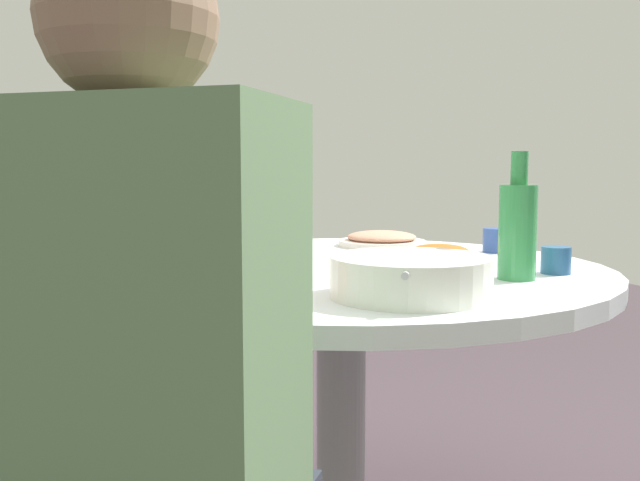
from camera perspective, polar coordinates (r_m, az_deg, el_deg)
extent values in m
cylinder|color=#99999E|center=(1.65, 1.74, -15.01)|extent=(0.11, 0.11, 0.68)
cylinder|color=white|center=(1.56, 1.78, -2.74)|extent=(1.19, 1.19, 0.04)
cylinder|color=#B2B5BA|center=(1.42, -10.19, -1.27)|extent=(0.28, 0.28, 0.08)
ellipsoid|color=white|center=(1.42, -10.19, -1.10)|extent=(0.23, 0.23, 0.09)
cube|color=white|center=(1.43, -13.23, 0.56)|extent=(0.12, 0.16, 0.01)
cylinder|color=white|center=(1.19, 7.47, -2.97)|extent=(0.28, 0.28, 0.07)
cylinder|color=#331908|center=(1.19, 7.47, -3.28)|extent=(0.24, 0.24, 0.05)
cylinder|color=silver|center=(1.19, 7.49, -1.79)|extent=(0.19, 0.25, 0.01)
cylinder|color=silver|center=(1.87, -6.75, -0.49)|extent=(0.23, 0.23, 0.02)
ellipsoid|color=#2A552F|center=(1.87, -6.76, 0.19)|extent=(0.18, 0.18, 0.04)
cylinder|color=white|center=(1.67, 9.84, -1.34)|extent=(0.19, 0.19, 0.02)
ellipsoid|color=#A7571D|center=(1.66, 9.85, -0.83)|extent=(0.13, 0.13, 0.03)
cylinder|color=silver|center=(1.95, 5.09, -0.20)|extent=(0.24, 0.24, 0.02)
ellipsoid|color=tan|center=(1.95, 5.10, 0.30)|extent=(0.19, 0.19, 0.03)
cylinder|color=#328848|center=(1.41, 15.95, 0.65)|extent=(0.07, 0.07, 0.19)
cylinder|color=#328848|center=(1.41, 16.10, 5.75)|extent=(0.03, 0.03, 0.07)
cylinder|color=#29588A|center=(1.52, 18.85, -1.54)|extent=(0.06, 0.06, 0.06)
cylinder|color=#314F99|center=(1.85, 14.31, 0.02)|extent=(0.07, 0.07, 0.06)
cylinder|color=#C7453A|center=(1.17, -5.33, -3.48)|extent=(0.07, 0.07, 0.06)
cube|color=#597852|center=(0.79, -14.86, -5.89)|extent=(0.39, 0.38, 0.46)
sphere|color=#7D604C|center=(0.78, -15.52, 17.28)|extent=(0.19, 0.19, 0.19)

